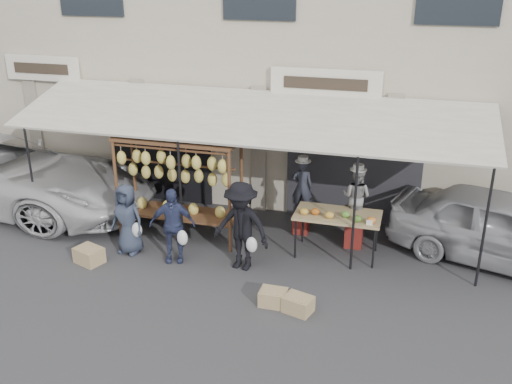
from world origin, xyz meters
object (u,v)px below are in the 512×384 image
at_px(customer_mid, 172,225).
at_px(crate_near_a, 273,297).
at_px(banana_rack, 177,169).
at_px(vendor_right, 356,197).
at_px(customer_left, 127,219).
at_px(sedan, 503,228).
at_px(vendor_left, 302,187).
at_px(crate_near_b, 298,304).
at_px(produce_table, 338,216).
at_px(customer_right, 241,226).
at_px(crate_far, 89,255).

height_order(customer_mid, crate_near_a, customer_mid).
relative_size(banana_rack, vendor_right, 2.10).
height_order(banana_rack, vendor_right, banana_rack).
xyz_separation_m(customer_left, customer_mid, (1.02, -0.08, 0.03)).
bearing_deg(sedan, vendor_left, 103.17).
distance_m(vendor_left, crate_near_b, 3.25).
bearing_deg(crate_near_b, crate_near_a, 168.51).
bearing_deg(customer_left, produce_table, 21.48).
bearing_deg(customer_right, produce_table, 40.88).
bearing_deg(crate_near_b, sedan, 39.02).
bearing_deg(crate_near_b, crate_far, 172.64).
bearing_deg(customer_right, banana_rack, 161.41).
bearing_deg(vendor_right, crate_near_a, 83.98).
height_order(crate_far, sedan, sedan).
xyz_separation_m(produce_table, crate_far, (-4.65, -1.63, -0.71)).
height_order(customer_right, crate_far, customer_right).
bearing_deg(crate_far, customer_right, 12.09).
bearing_deg(crate_near_a, customer_mid, 156.13).
bearing_deg(produce_table, sedan, 10.94).
relative_size(produce_table, sedan, 0.39).
distance_m(crate_near_b, sedan, 4.49).
relative_size(customer_left, crate_near_a, 3.17).
height_order(vendor_right, customer_left, vendor_right).
bearing_deg(customer_left, banana_rack, 59.15).
xyz_separation_m(produce_table, vendor_right, (0.30, 0.53, 0.24)).
relative_size(vendor_left, crate_near_a, 2.64).
height_order(banana_rack, sedan, banana_rack).
bearing_deg(customer_left, crate_far, -123.80).
distance_m(vendor_left, sedan, 4.06).
relative_size(vendor_left, customer_left, 0.83).
distance_m(vendor_left, customer_right, 2.04).
xyz_separation_m(customer_mid, crate_far, (-1.58, -0.55, -0.61)).
xyz_separation_m(customer_mid, crate_near_a, (2.31, -1.02, -0.63)).
xyz_separation_m(banana_rack, customer_mid, (0.28, -1.00, -0.80)).
height_order(customer_left, crate_far, customer_left).
bearing_deg(customer_mid, crate_near_a, -40.33).
distance_m(customer_left, customer_mid, 1.02).
bearing_deg(crate_near_a, crate_far, 173.14).
bearing_deg(vendor_left, crate_near_a, 91.46).
relative_size(produce_table, vendor_right, 1.37).
relative_size(crate_far, sedan, 0.12).
distance_m(customer_right, crate_near_b, 1.97).
distance_m(vendor_right, crate_near_b, 2.95).
bearing_deg(customer_left, crate_near_a, -10.57).
relative_size(crate_near_b, sedan, 0.11).
xyz_separation_m(produce_table, crate_near_b, (-0.31, -2.19, -0.73)).
height_order(vendor_left, crate_near_b, vendor_left).
bearing_deg(customer_mid, vendor_right, 8.99).
relative_size(vendor_right, customer_right, 0.70).
distance_m(vendor_right, customer_left, 4.66).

